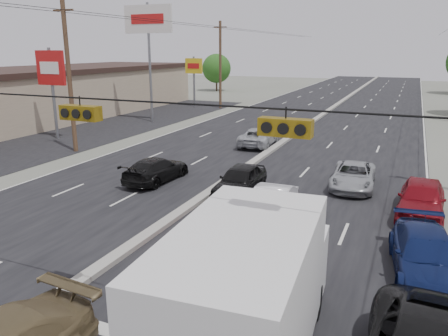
{
  "coord_description": "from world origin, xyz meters",
  "views": [
    {
      "loc": [
        8.71,
        -8.13,
        6.92
      ],
      "look_at": [
        1.89,
        7.68,
        2.2
      ],
      "focal_mm": 35.0,
      "sensor_mm": 36.0,
      "label": 1
    }
  ],
  "objects_px": {
    "queue_car_b": "(270,206)",
    "oncoming_near": "(156,170)",
    "pole_sign_mid": "(51,73)",
    "utility_pole_left_b": "(69,77)",
    "utility_pole_left_c": "(220,65)",
    "queue_car_c": "(353,176)",
    "red_sedan": "(228,223)",
    "queue_car_d": "(426,256)",
    "tree_left_far": "(217,68)",
    "queue_car_a": "(240,181)",
    "pole_sign_billboard": "(148,27)",
    "box_truck": "(250,296)",
    "oncoming_far": "(259,137)",
    "pole_sign_far": "(194,70)",
    "queue_car_e": "(421,199)"
  },
  "relations": [
    {
      "from": "utility_pole_left_b",
      "to": "queue_car_e",
      "type": "distance_m",
      "value": 22.73
    },
    {
      "from": "red_sedan",
      "to": "queue_car_a",
      "type": "xyz_separation_m",
      "value": [
        -1.6,
        5.32,
        -0.06
      ]
    },
    {
      "from": "pole_sign_far",
      "to": "queue_car_e",
      "type": "height_order",
      "value": "pole_sign_far"
    },
    {
      "from": "utility_pole_left_c",
      "to": "pole_sign_billboard",
      "type": "height_order",
      "value": "pole_sign_billboard"
    },
    {
      "from": "queue_car_b",
      "to": "utility_pole_left_b",
      "type": "bearing_deg",
      "value": 155.55
    },
    {
      "from": "utility_pole_left_b",
      "to": "utility_pole_left_c",
      "type": "relative_size",
      "value": 1.0
    },
    {
      "from": "queue_car_e",
      "to": "oncoming_near",
      "type": "xyz_separation_m",
      "value": [
        -13.02,
        -0.09,
        -0.13
      ]
    },
    {
      "from": "red_sedan",
      "to": "queue_car_d",
      "type": "relative_size",
      "value": 0.98
    },
    {
      "from": "utility_pole_left_b",
      "to": "pole_sign_mid",
      "type": "height_order",
      "value": "utility_pole_left_b"
    },
    {
      "from": "red_sedan",
      "to": "queue_car_c",
      "type": "bearing_deg",
      "value": 76.8
    },
    {
      "from": "box_truck",
      "to": "oncoming_near",
      "type": "bearing_deg",
      "value": 125.65
    },
    {
      "from": "utility_pole_left_c",
      "to": "queue_car_d",
      "type": "bearing_deg",
      "value": -57.23
    },
    {
      "from": "pole_sign_far",
      "to": "box_truck",
      "type": "distance_m",
      "value": 46.05
    },
    {
      "from": "pole_sign_far",
      "to": "queue_car_d",
      "type": "height_order",
      "value": "pole_sign_far"
    },
    {
      "from": "pole_sign_billboard",
      "to": "tree_left_far",
      "type": "relative_size",
      "value": 1.8
    },
    {
      "from": "box_truck",
      "to": "oncoming_far",
      "type": "xyz_separation_m",
      "value": [
        -7.38,
        22.12,
        -1.2
      ]
    },
    {
      "from": "utility_pole_left_b",
      "to": "pole_sign_billboard",
      "type": "distance_m",
      "value": 13.68
    },
    {
      "from": "red_sedan",
      "to": "queue_car_a",
      "type": "relative_size",
      "value": 1.12
    },
    {
      "from": "box_truck",
      "to": "pole_sign_far",
      "type": "bearing_deg",
      "value": 114.61
    },
    {
      "from": "tree_left_far",
      "to": "pole_sign_billboard",
      "type": "bearing_deg",
      "value": -76.81
    },
    {
      "from": "pole_sign_far",
      "to": "oncoming_far",
      "type": "height_order",
      "value": "pole_sign_far"
    },
    {
      "from": "utility_pole_left_c",
      "to": "tree_left_far",
      "type": "distance_m",
      "value": 22.19
    },
    {
      "from": "queue_car_a",
      "to": "queue_car_c",
      "type": "bearing_deg",
      "value": 33.74
    },
    {
      "from": "box_truck",
      "to": "queue_car_b",
      "type": "bearing_deg",
      "value": 100.64
    },
    {
      "from": "queue_car_d",
      "to": "oncoming_far",
      "type": "bearing_deg",
      "value": 117.32
    },
    {
      "from": "box_truck",
      "to": "red_sedan",
      "type": "bearing_deg",
      "value": 112.95
    },
    {
      "from": "queue_car_b",
      "to": "queue_car_c",
      "type": "height_order",
      "value": "queue_car_b"
    },
    {
      "from": "utility_pole_left_b",
      "to": "red_sedan",
      "type": "distance_m",
      "value": 18.69
    },
    {
      "from": "queue_car_a",
      "to": "utility_pole_left_b",
      "type": "bearing_deg",
      "value": 162.81
    },
    {
      "from": "box_truck",
      "to": "red_sedan",
      "type": "relative_size",
      "value": 1.54
    },
    {
      "from": "red_sedan",
      "to": "queue_car_d",
      "type": "xyz_separation_m",
      "value": [
        6.6,
        0.19,
        -0.08
      ]
    },
    {
      "from": "utility_pole_left_c",
      "to": "queue_car_a",
      "type": "relative_size",
      "value": 2.35
    },
    {
      "from": "queue_car_b",
      "to": "queue_car_e",
      "type": "bearing_deg",
      "value": 27.21
    },
    {
      "from": "queue_car_b",
      "to": "pole_sign_mid",
      "type": "bearing_deg",
      "value": 153.06
    },
    {
      "from": "utility_pole_left_c",
      "to": "oncoming_near",
      "type": "xyz_separation_m",
      "value": [
        8.97,
        -28.89,
        -4.46
      ]
    },
    {
      "from": "pole_sign_mid",
      "to": "queue_car_b",
      "type": "height_order",
      "value": "pole_sign_mid"
    },
    {
      "from": "pole_sign_far",
      "to": "box_truck",
      "type": "relative_size",
      "value": 0.82
    },
    {
      "from": "pole_sign_billboard",
      "to": "queue_car_b",
      "type": "height_order",
      "value": "pole_sign_billboard"
    },
    {
      "from": "queue_car_b",
      "to": "oncoming_near",
      "type": "relative_size",
      "value": 0.93
    },
    {
      "from": "queue_car_c",
      "to": "oncoming_far",
      "type": "xyz_separation_m",
      "value": [
        -7.72,
        7.59,
        0.04
      ]
    },
    {
      "from": "queue_car_b",
      "to": "queue_car_d",
      "type": "height_order",
      "value": "queue_car_d"
    },
    {
      "from": "pole_sign_billboard",
      "to": "pole_sign_far",
      "type": "relative_size",
      "value": 1.83
    },
    {
      "from": "red_sedan",
      "to": "queue_car_c",
      "type": "height_order",
      "value": "red_sedan"
    },
    {
      "from": "red_sedan",
      "to": "oncoming_far",
      "type": "xyz_separation_m",
      "value": [
        -4.4,
        16.25,
        -0.12
      ]
    },
    {
      "from": "pole_sign_far",
      "to": "queue_car_d",
      "type": "bearing_deg",
      "value": -53.29
    },
    {
      "from": "tree_left_far",
      "to": "queue_car_a",
      "type": "bearing_deg",
      "value": -64.56
    },
    {
      "from": "red_sedan",
      "to": "queue_car_d",
      "type": "distance_m",
      "value": 6.6
    },
    {
      "from": "queue_car_e",
      "to": "pole_sign_mid",
      "type": "bearing_deg",
      "value": 168.29
    },
    {
      "from": "queue_car_c",
      "to": "queue_car_d",
      "type": "bearing_deg",
      "value": -71.72
    },
    {
      "from": "utility_pole_left_c",
      "to": "queue_car_c",
      "type": "relative_size",
      "value": 2.23
    }
  ]
}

